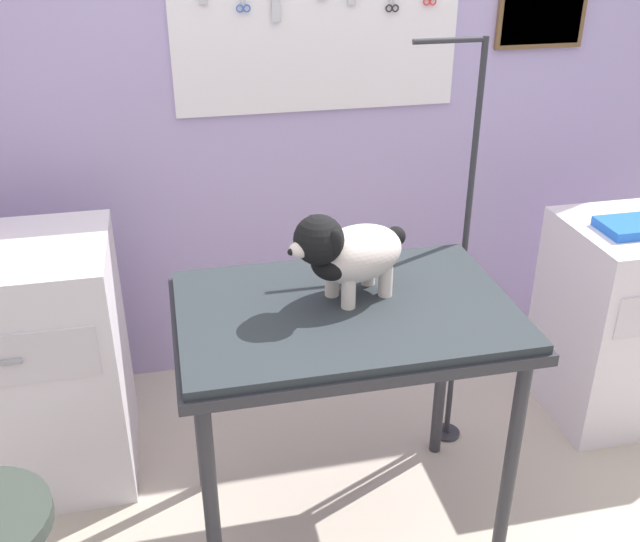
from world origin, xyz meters
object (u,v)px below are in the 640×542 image
at_px(grooming_arm, 460,275).
at_px(counter_left, 9,367).
at_px(dog, 347,252).
at_px(cabinet_right, 637,319).
at_px(grooming_table, 345,330).

distance_m(grooming_arm, counter_left, 1.66).
distance_m(grooming_arm, dog, 0.68).
relative_size(counter_left, cabinet_right, 1.10).
height_order(grooming_table, dog, dog).
bearing_deg(dog, grooming_table, -106.41).
height_order(dog, cabinet_right, dog).
relative_size(dog, cabinet_right, 0.47).
relative_size(grooming_table, cabinet_right, 1.21).
bearing_deg(grooming_arm, cabinet_right, 2.64).
relative_size(grooming_table, counter_left, 1.10).
xyz_separation_m(dog, cabinet_right, (1.34, 0.37, -0.61)).
bearing_deg(grooming_table, grooming_arm, 34.88).
relative_size(grooming_table, grooming_arm, 0.65).
bearing_deg(cabinet_right, counter_left, 177.14).
distance_m(grooming_table, cabinet_right, 1.46).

